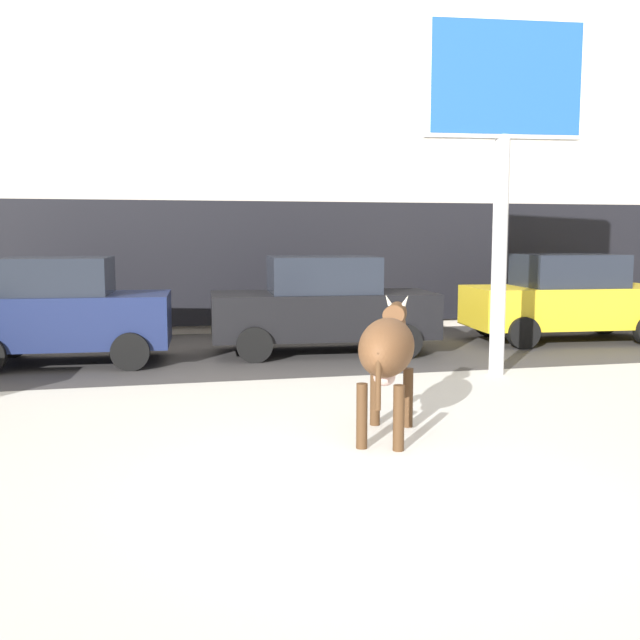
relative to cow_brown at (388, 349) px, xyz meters
The scene contains 8 objects.
ground_plane 2.14m from the cow_brown, 109.33° to the right, with size 120.00×120.00×0.00m, color silver.
road_strip 6.35m from the cow_brown, 95.76° to the left, with size 60.00×5.60×0.01m, color #423F3F.
building_facade 13.18m from the cow_brown, 93.01° to the left, with size 44.00×6.10×13.00m.
cow_brown is the anchor object (origin of this frame).
billboard 5.32m from the cow_brown, 46.67° to the left, with size 2.53×0.44×5.56m.
car_navy_hatchback 6.95m from the cow_brown, 125.56° to the left, with size 3.61×2.12×1.86m.
car_black_sedan 5.82m from the cow_brown, 83.99° to the left, with size 4.31×2.21×1.84m.
car_yellow_sedan 8.59m from the cow_brown, 45.65° to the left, with size 4.31×2.21×1.84m.
Camera 1 is at (-1.91, -5.90, 2.27)m, focal length 41.08 mm.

